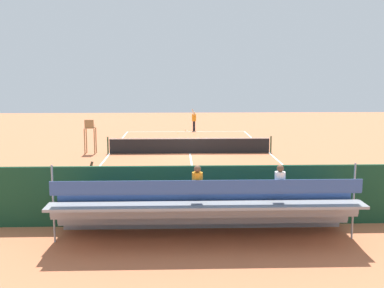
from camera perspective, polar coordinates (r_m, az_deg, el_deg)
The scene contains 13 objects.
ground_plane at distance 29.64m, azimuth -0.26°, elevation -1.13°, with size 60.00×60.00×0.00m, color #CC7047.
court_line_markings at distance 29.68m, azimuth -0.26°, elevation -1.11°, with size 10.10×22.20×0.01m.
tennis_net at distance 29.56m, azimuth -0.26°, elevation -0.17°, with size 10.30×0.10×1.07m.
backdrop_wall at distance 15.75m, azimuth 1.24°, elevation -6.20°, with size 18.00×0.16×2.00m, color #194228.
bleacher_stand at distance 14.48m, azimuth 1.11°, elevation -7.90°, with size 9.06×2.40×2.48m.
umpire_chair at distance 30.01m, azimuth -12.19°, elevation 1.33°, with size 0.67×0.67×2.14m.
courtside_bench at distance 17.09m, azimuth 12.72°, elevation -6.76°, with size 1.80×0.40×0.93m.
equipment_bag at distance 16.72m, azimuth 6.91°, elevation -8.30°, with size 0.90×0.36×0.36m, color #334C8C.
tennis_player at distance 40.91m, azimuth 0.24°, elevation 3.01°, with size 0.47×0.56×1.93m.
tennis_racket at distance 41.17m, azimuth -0.62°, elevation 1.64°, with size 0.37×0.59×0.03m.
tennis_ball_near at distance 38.49m, azimuth 0.25°, elevation 1.18°, with size 0.07×0.07×0.07m, color #CCDB33.
tennis_ball_far at distance 39.23m, azimuth -1.72°, elevation 1.32°, with size 0.07×0.07×0.07m, color #CCDB33.
line_judge at distance 17.07m, azimuth -12.24°, elevation -5.17°, with size 0.37×0.54×1.93m.
Camera 1 is at (0.85, 29.20, 5.04)m, focal length 44.30 mm.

